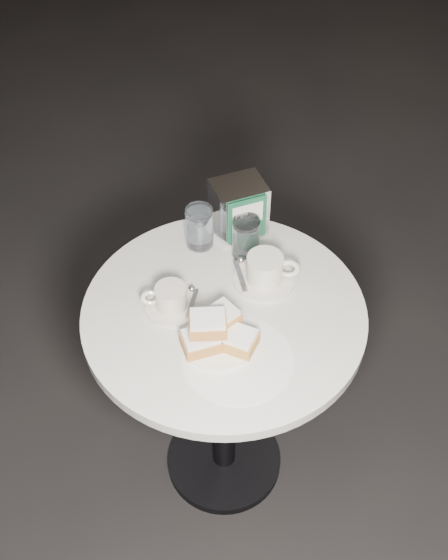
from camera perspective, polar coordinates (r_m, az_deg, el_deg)
ground at (r=2.33m, az=0.00°, el=-14.54°), size 7.00×7.00×0.00m
cafe_table at (r=1.87m, az=0.00°, el=-6.42°), size 0.70×0.70×0.74m
sugar_spill at (r=1.62m, az=1.14°, el=-6.47°), size 0.34×0.34×0.00m
beignet_plate at (r=1.61m, az=-0.58°, el=-4.39°), size 0.19×0.17×0.11m
coffee_cup_left at (r=1.70m, az=-4.36°, el=-1.58°), size 0.14×0.14×0.07m
coffee_cup_right at (r=1.76m, az=3.37°, el=0.73°), size 0.17×0.17×0.08m
water_glass_left at (r=1.84m, az=-2.01°, el=4.27°), size 0.09×0.09×0.12m
water_glass_right at (r=1.81m, az=1.78°, el=3.40°), size 0.09×0.09×0.11m
napkin_dispenser at (r=1.86m, az=1.21°, el=5.84°), size 0.16×0.15×0.16m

